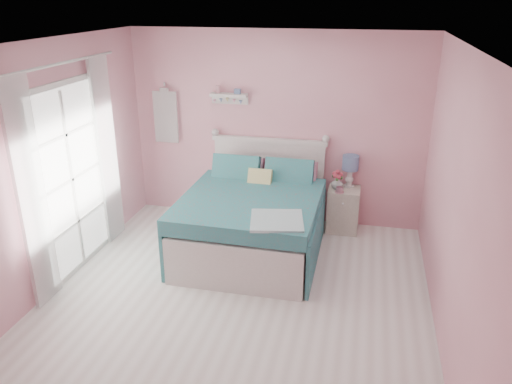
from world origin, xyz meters
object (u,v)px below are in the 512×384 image
at_px(teacup, 340,190).
at_px(table_lamp, 350,165).
at_px(vase, 337,183).
at_px(nightstand, 343,209).
at_px(bed, 253,220).

bearing_deg(teacup, table_lamp, 66.67).
relative_size(vase, teacup, 1.70).
bearing_deg(teacup, nightstand, 67.89).
relative_size(nightstand, table_lamp, 1.39).
distance_m(nightstand, vase, 0.39).
distance_m(bed, teacup, 1.22).
bearing_deg(bed, teacup, 34.22).
height_order(bed, vase, bed).
height_order(table_lamp, vase, table_lamp).
distance_m(bed, vase, 1.27).
xyz_separation_m(table_lamp, teacup, (-0.11, -0.25, -0.26)).
xyz_separation_m(bed, vase, (0.95, 0.79, 0.28)).
bearing_deg(nightstand, bed, -142.92).
height_order(nightstand, teacup, teacup).
bearing_deg(nightstand, teacup, -112.11).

